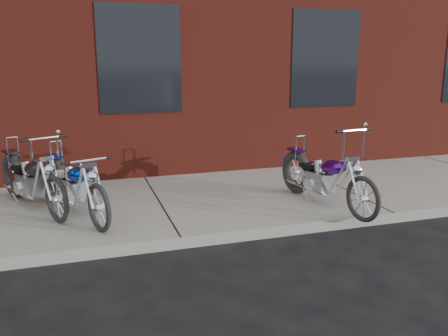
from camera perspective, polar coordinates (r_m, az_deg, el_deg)
name	(u,v)px	position (r m, az deg, el deg)	size (l,w,h in m)	color
ground	(181,249)	(5.79, -5.17, -9.70)	(120.00, 120.00, 0.00)	black
sidewalk	(159,206)	(7.15, -7.78, -4.58)	(22.00, 3.00, 0.15)	gray
chopper_purple	(324,179)	(6.95, 11.95, -1.34)	(0.58, 2.11, 1.19)	black
chopper_blue	(74,187)	(6.68, -17.56, -2.25)	(0.87, 2.04, 0.93)	black
chopper_third	(32,181)	(7.18, -22.13, -1.51)	(1.02, 2.00, 1.10)	black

